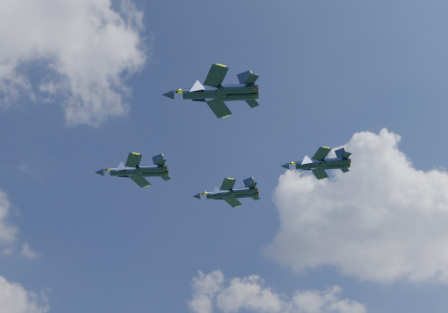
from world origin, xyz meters
TOP-DOWN VIEW (x-y plane):
  - jet_lead at (-9.07, 6.99)m, footprint 13.85×11.69m
  - jet_left at (-6.99, -17.30)m, footprint 15.61×13.07m
  - jet_right at (13.28, 9.15)m, footprint 13.43×12.70m
  - jet_slot at (18.61, -13.28)m, footprint 12.62×11.04m

SIDE VIEW (x-z plane):
  - jet_lead at x=-9.07m, z-range 61.08..64.59m
  - jet_slot at x=18.61m, z-range 61.35..64.59m
  - jet_left at x=-6.99m, z-range 62.98..66.93m
  - jet_right at x=13.28m, z-range 64.73..68.29m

